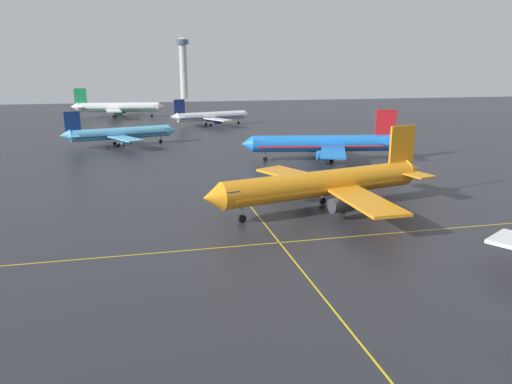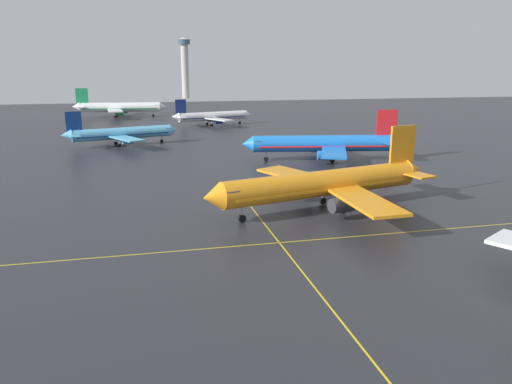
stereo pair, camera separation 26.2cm
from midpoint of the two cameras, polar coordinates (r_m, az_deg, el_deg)
name	(u,v)px [view 1 (the left image)]	position (r m, az deg, el deg)	size (l,w,h in m)	color
airliner_second_row	(325,184)	(76.35, 8.04, 1.00)	(39.90, 33.93, 12.52)	orange
airliner_third_row	(323,144)	(117.25, 7.88, 5.66)	(38.94, 33.18, 12.13)	blue
airliner_far_left_stand	(120,134)	(144.20, -15.76, 6.65)	(32.57, 27.76, 10.28)	#5BB7E5
airliner_far_right_stand	(211,116)	(188.65, -5.37, 8.87)	(32.56, 27.75, 10.26)	white
airliner_distant_taxiway	(118,107)	(227.22, -16.00, 9.55)	(41.27, 35.39, 12.83)	white
taxiway_markings	(339,316)	(45.92, 9.55, -14.26)	(129.99, 86.07, 0.01)	yellow
control_tower	(183,63)	(355.30, -8.59, 14.74)	(8.82, 8.82, 42.00)	#ADA89E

